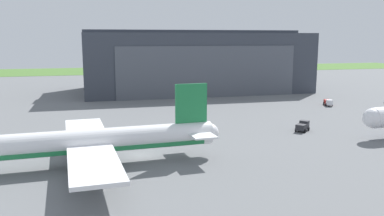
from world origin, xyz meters
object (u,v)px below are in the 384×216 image
(airliner_near_right, at_px, (84,143))
(stair_truck, at_px, (328,102))
(maintenance_hangar, at_px, (194,62))
(ops_van, at_px, (303,126))

(airliner_near_right, distance_m, stair_truck, 82.72)
(airliner_near_right, xyz_separation_m, stair_truck, (70.88, 42.55, -2.93))
(stair_truck, bearing_deg, maintenance_hangar, 123.88)
(ops_van, height_order, stair_truck, ops_van)
(maintenance_hangar, bearing_deg, ops_van, -85.86)
(ops_van, distance_m, stair_truck, 37.90)
(maintenance_hangar, relative_size, ops_van, 20.12)
(maintenance_hangar, height_order, ops_van, maintenance_hangar)
(airliner_near_right, bearing_deg, ops_van, 16.74)
(stair_truck, bearing_deg, ops_van, -130.82)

